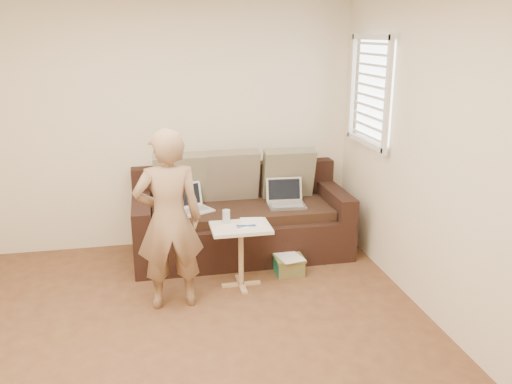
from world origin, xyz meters
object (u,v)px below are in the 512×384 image
laptop_silver (287,206)px  person (169,220)px  drinking_glass (226,216)px  laptop_white (193,212)px  side_table (241,256)px  sofa (241,215)px  striped_box (289,264)px

laptop_silver → person: (-1.24, -0.87, 0.25)m
person → drinking_glass: size_ratio=12.82×
laptop_white → side_table: laptop_white is taller
sofa → side_table: size_ratio=3.77×
laptop_white → striped_box: (0.86, -0.50, -0.43)m
sofa → striped_box: sofa is taller
laptop_silver → side_table: size_ratio=0.65×
drinking_glass → striped_box: (0.61, 0.05, -0.56)m
laptop_white → striped_box: size_ratio=1.32×
drinking_glass → striped_box: size_ratio=0.43×
drinking_glass → laptop_white: bearing=114.9°
laptop_silver → drinking_glass: 0.89m
sofa → drinking_glass: bearing=-111.8°
laptop_white → drinking_glass: 0.62m
sofa → person: 1.29m
laptop_silver → person: bearing=-140.6°
side_table → striped_box: side_table is taller
person → drinking_glass: person is taller
laptop_silver → person: person is taller
laptop_white → person: (-0.27, -0.89, 0.25)m
person → drinking_glass: bearing=-149.8°
side_table → drinking_glass: 0.39m
striped_box → laptop_silver: bearing=78.0°
sofa → drinking_glass: (-0.25, -0.63, 0.22)m
laptop_silver → striped_box: size_ratio=1.37×
drinking_glass → person: bearing=-146.9°
laptop_silver → striped_box: 0.65m
sofa → drinking_glass: 0.71m
sofa → laptop_silver: size_ratio=5.77×
laptop_white → person: 0.96m
laptop_silver → drinking_glass: (-0.71, -0.52, 0.12)m
laptop_white → drinking_glass: (0.25, -0.55, 0.12)m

